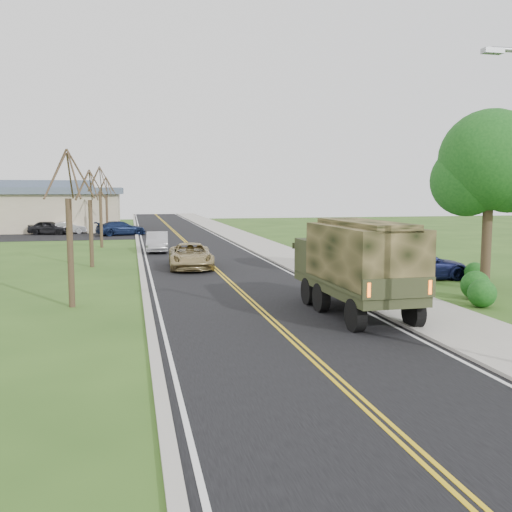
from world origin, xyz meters
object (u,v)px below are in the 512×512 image
object	(u,v)px
military_truck	(356,261)
suv_champagne	(191,256)
sedan_silver	(157,242)
pickup_navy	(418,265)

from	to	relation	value
military_truck	suv_champagne	world-z (taller)	military_truck
military_truck	sedan_silver	size ratio (longest dim) A/B	1.58
military_truck	sedan_silver	bearing A→B (deg)	102.92
suv_champagne	sedan_silver	bearing A→B (deg)	101.56
military_truck	sedan_silver	world-z (taller)	military_truck
military_truck	pickup_navy	world-z (taller)	military_truck
sedan_silver	pickup_navy	distance (m)	20.45
military_truck	pickup_navy	size ratio (longest dim) A/B	1.34
suv_champagne	pickup_navy	bearing A→B (deg)	-28.25
suv_champagne	sedan_silver	world-z (taller)	suv_champagne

